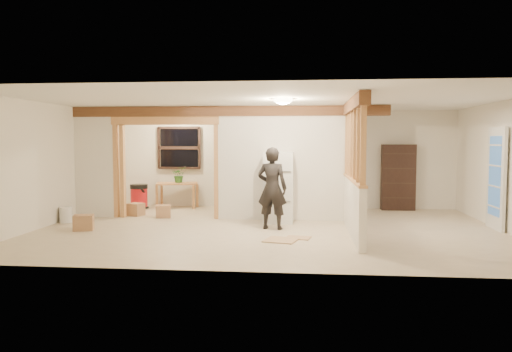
# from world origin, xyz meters

# --- Properties ---
(floor) EXTENTS (9.00, 6.50, 0.01)m
(floor) POSITION_xyz_m (0.00, 0.00, -0.01)
(floor) COLOR beige
(floor) RESTS_ON ground
(ceiling) EXTENTS (9.00, 6.50, 0.01)m
(ceiling) POSITION_xyz_m (0.00, 0.00, 2.50)
(ceiling) COLOR white
(wall_back) EXTENTS (9.00, 0.01, 2.50)m
(wall_back) POSITION_xyz_m (0.00, 3.25, 1.25)
(wall_back) COLOR silver
(wall_back) RESTS_ON floor
(wall_front) EXTENTS (9.00, 0.01, 2.50)m
(wall_front) POSITION_xyz_m (0.00, -3.25, 1.25)
(wall_front) COLOR silver
(wall_front) RESTS_ON floor
(wall_left) EXTENTS (0.01, 6.50, 2.50)m
(wall_left) POSITION_xyz_m (-4.50, 0.00, 1.25)
(wall_left) COLOR silver
(wall_left) RESTS_ON floor
(wall_right) EXTENTS (0.01, 6.50, 2.50)m
(wall_right) POSITION_xyz_m (4.50, 0.00, 1.25)
(wall_right) COLOR silver
(wall_right) RESTS_ON floor
(partition_left_stub) EXTENTS (0.90, 0.12, 2.50)m
(partition_left_stub) POSITION_xyz_m (-4.05, 1.20, 1.25)
(partition_left_stub) COLOR silver
(partition_left_stub) RESTS_ON floor
(partition_center) EXTENTS (2.80, 0.12, 2.50)m
(partition_center) POSITION_xyz_m (0.20, 1.20, 1.25)
(partition_center) COLOR silver
(partition_center) RESTS_ON floor
(doorway_frame) EXTENTS (2.46, 0.14, 2.20)m
(doorway_frame) POSITION_xyz_m (-2.40, 1.20, 1.10)
(doorway_frame) COLOR tan
(doorway_frame) RESTS_ON floor
(header_beam_back) EXTENTS (7.00, 0.18, 0.22)m
(header_beam_back) POSITION_xyz_m (-1.00, 1.20, 2.38)
(header_beam_back) COLOR brown
(header_beam_back) RESTS_ON ceiling
(header_beam_right) EXTENTS (0.18, 3.30, 0.22)m
(header_beam_right) POSITION_xyz_m (1.60, -0.40, 2.38)
(header_beam_right) COLOR brown
(header_beam_right) RESTS_ON ceiling
(pony_wall) EXTENTS (0.12, 3.20, 1.00)m
(pony_wall) POSITION_xyz_m (1.60, -0.40, 0.50)
(pony_wall) COLOR silver
(pony_wall) RESTS_ON floor
(stud_partition) EXTENTS (0.14, 3.20, 1.32)m
(stud_partition) POSITION_xyz_m (1.60, -0.40, 1.66)
(stud_partition) COLOR tan
(stud_partition) RESTS_ON pony_wall
(window_back) EXTENTS (1.12, 0.10, 1.10)m
(window_back) POSITION_xyz_m (-2.60, 3.17, 1.55)
(window_back) COLOR black
(window_back) RESTS_ON wall_back
(french_door) EXTENTS (0.12, 0.86, 2.00)m
(french_door) POSITION_xyz_m (4.42, 0.40, 1.00)
(french_door) COLOR white
(french_door) RESTS_ON floor
(ceiling_dome_main) EXTENTS (0.36, 0.36, 0.16)m
(ceiling_dome_main) POSITION_xyz_m (0.30, -0.50, 2.48)
(ceiling_dome_main) COLOR #FFEABF
(ceiling_dome_main) RESTS_ON ceiling
(ceiling_dome_util) EXTENTS (0.32, 0.32, 0.14)m
(ceiling_dome_util) POSITION_xyz_m (-2.50, 2.30, 2.48)
(ceiling_dome_util) COLOR #FFEABF
(ceiling_dome_util) RESTS_ON ceiling
(hanging_bulb) EXTENTS (0.07, 0.07, 0.07)m
(hanging_bulb) POSITION_xyz_m (-2.00, 1.60, 2.18)
(hanging_bulb) COLOR #FFD88C
(hanging_bulb) RESTS_ON ceiling
(refrigerator) EXTENTS (0.62, 0.60, 1.50)m
(refrigerator) POSITION_xyz_m (0.15, 0.84, 0.75)
(refrigerator) COLOR white
(refrigerator) RESTS_ON floor
(woman) EXTENTS (0.65, 0.49, 1.62)m
(woman) POSITION_xyz_m (0.07, -0.00, 0.81)
(woman) COLOR #2A2827
(woman) RESTS_ON floor
(work_table) EXTENTS (1.13, 0.73, 0.66)m
(work_table) POSITION_xyz_m (-2.58, 2.87, 0.33)
(work_table) COLOR tan
(work_table) RESTS_ON floor
(potted_plant) EXTENTS (0.46, 0.43, 0.41)m
(potted_plant) POSITION_xyz_m (-2.52, 2.87, 0.86)
(potted_plant) COLOR #215120
(potted_plant) RESTS_ON work_table
(shop_vac) EXTENTS (0.55, 0.55, 0.64)m
(shop_vac) POSITION_xyz_m (-3.52, 2.62, 0.32)
(shop_vac) COLOR red
(shop_vac) RESTS_ON floor
(bookshelf) EXTENTS (0.82, 0.27, 1.64)m
(bookshelf) POSITION_xyz_m (3.03, 3.04, 0.82)
(bookshelf) COLOR black
(bookshelf) RESTS_ON floor
(bucket) EXTENTS (0.32, 0.32, 0.33)m
(bucket) POSITION_xyz_m (-4.34, 0.35, 0.17)
(bucket) COLOR white
(bucket) RESTS_ON floor
(box_util_a) EXTENTS (0.39, 0.36, 0.28)m
(box_util_a) POSITION_xyz_m (-2.49, 1.26, 0.14)
(box_util_a) COLOR #AA7A52
(box_util_a) RESTS_ON floor
(box_util_b) EXTENTS (0.39, 0.39, 0.29)m
(box_util_b) POSITION_xyz_m (-3.20, 1.46, 0.14)
(box_util_b) COLOR #AA7A52
(box_util_b) RESTS_ON floor
(box_front) EXTENTS (0.44, 0.39, 0.30)m
(box_front) POSITION_xyz_m (-3.56, -0.49, 0.15)
(box_front) COLOR #AA7A52
(box_front) RESTS_ON floor
(floor_panel_near) EXTENTS (0.65, 0.65, 0.02)m
(floor_panel_near) POSITION_xyz_m (0.30, -1.13, 0.01)
(floor_panel_near) COLOR tan
(floor_panel_near) RESTS_ON floor
(floor_panel_far) EXTENTS (0.49, 0.42, 0.01)m
(floor_panel_far) POSITION_xyz_m (0.60, -0.87, 0.01)
(floor_panel_far) COLOR tan
(floor_panel_far) RESTS_ON floor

